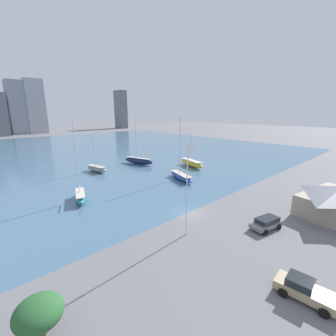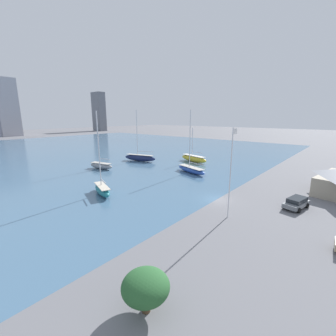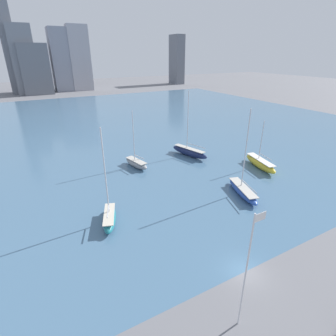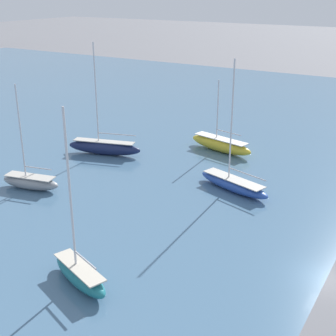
# 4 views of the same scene
# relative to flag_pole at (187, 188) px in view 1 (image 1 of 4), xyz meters

# --- Properties ---
(ground_plane) EXTENTS (500.00, 500.00, 0.00)m
(ground_plane) POSITION_rel_flag_pole_xyz_m (4.90, 4.24, -6.39)
(ground_plane) COLOR slate
(harbor_water) EXTENTS (180.00, 140.00, 0.00)m
(harbor_water) POSITION_rel_flag_pole_xyz_m (4.90, 74.24, -6.38)
(harbor_water) COLOR #476B89
(harbor_water) RESTS_ON ground_plane
(flag_pole) EXTENTS (1.24, 0.14, 11.79)m
(flag_pole) POSITION_rel_flag_pole_xyz_m (0.00, 0.00, 0.00)
(flag_pole) COLOR silver
(flag_pole) RESTS_ON ground_plane
(yard_shrub) EXTENTS (3.29, 3.29, 3.01)m
(yard_shrub) POSITION_rel_flag_pole_xyz_m (-17.49, -2.32, -4.45)
(yard_shrub) COLOR #4C3823
(yard_shrub) RESTS_ON ground_plane
(sailboat_yellow) EXTENTS (4.28, 10.29, 9.92)m
(sailboat_yellow) POSITION_rel_flag_pole_xyz_m (28.50, 24.48, -5.37)
(sailboat_yellow) COLOR yellow
(sailboat_yellow) RESTS_ON harbor_water
(sailboat_blue) EXTENTS (4.85, 9.75, 14.63)m
(sailboat_blue) POSITION_rel_flag_pole_xyz_m (17.01, 17.54, -5.54)
(sailboat_blue) COLOR #284CA8
(sailboat_blue) RESTS_ON harbor_water
(sailboat_navy) EXTENTS (4.55, 10.44, 15.01)m
(sailboat_navy) POSITION_rel_flag_pole_xyz_m (19.08, 37.55, -5.29)
(sailboat_navy) COLOR #19234C
(sailboat_navy) RESTS_ON harbor_water
(sailboat_gray) EXTENTS (3.48, 7.35, 11.96)m
(sailboat_gray) POSITION_rel_flag_pole_xyz_m (5.56, 37.48, -5.48)
(sailboat_gray) COLOR gray
(sailboat_gray) RESTS_ON harbor_water
(sailboat_teal) EXTENTS (4.05, 7.14, 13.99)m
(sailboat_teal) POSITION_rel_flag_pole_xyz_m (-5.59, 20.46, -5.42)
(sailboat_teal) COLOR #1E757F
(sailboat_teal) RESTS_ON harbor_water
(parked_pickup_tan) EXTENTS (2.64, 4.95, 1.76)m
(parked_pickup_tan) POSITION_rel_flag_pole_xyz_m (-0.15, -13.78, -5.50)
(parked_pickup_tan) COLOR tan
(parked_pickup_tan) RESTS_ON ground_plane
(parked_wagon_gray) EXTENTS (4.86, 3.00, 1.60)m
(parked_wagon_gray) POSITION_rel_flag_pole_xyz_m (9.14, -6.30, -5.51)
(parked_wagon_gray) COLOR slate
(parked_wagon_gray) RESTS_ON ground_plane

